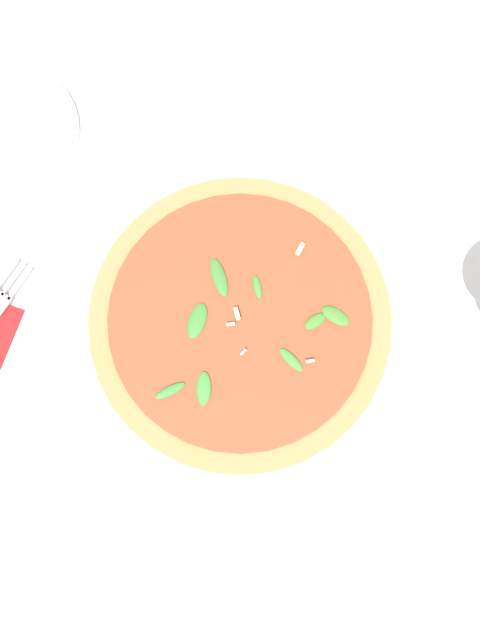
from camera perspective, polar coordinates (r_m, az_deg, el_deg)
ground_plane at (r=0.83m, az=1.34°, el=-2.93°), size 6.00×6.00×0.00m
pizza_arugula_main at (r=0.82m, az=0.00°, el=-0.19°), size 0.35×0.35×0.05m
side_plate_white at (r=0.94m, az=-17.47°, el=13.64°), size 0.17×0.17×0.02m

